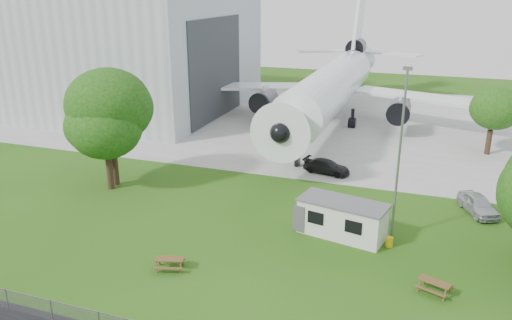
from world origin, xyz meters
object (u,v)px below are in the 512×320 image
(picnic_east, at_px, (433,293))
(site_cabin, at_px, (342,218))
(picnic_west, at_px, (170,269))
(hangar, at_px, (93,41))
(airliner, at_px, (333,84))

(picnic_east, bearing_deg, site_cabin, 160.38)
(picnic_west, distance_m, picnic_east, 16.03)
(hangar, height_order, picnic_east, hangar)
(site_cabin, relative_size, picnic_west, 3.87)
(site_cabin, bearing_deg, picnic_east, -40.13)
(hangar, distance_m, picnic_west, 52.02)
(airliner, height_order, picnic_east, airliner)
(airliner, xyz_separation_m, picnic_east, (13.15, -35.85, -5.27))
(picnic_west, height_order, picnic_east, same)
(site_cabin, xyz_separation_m, picnic_west, (-9.41, -8.19, -1.31))
(site_cabin, height_order, picnic_west, site_cabin)
(hangar, bearing_deg, picnic_west, -49.33)
(picnic_west, bearing_deg, airliner, 69.25)
(airliner, relative_size, site_cabin, 6.86)
(hangar, xyz_separation_m, airliner, (35.97, -0.14, -4.14))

